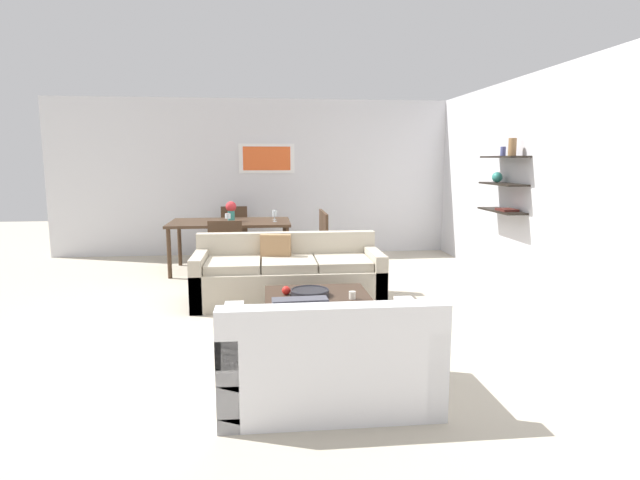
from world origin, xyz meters
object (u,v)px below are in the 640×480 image
object	(u,v)px
dining_chair_head	(234,229)
wine_glass_head	(232,211)
dining_chair_right_far	(315,234)
centerpiece_vase	(231,209)
loveseat_white	(327,360)
wine_glass_right_near	(275,214)
coffee_table	(318,317)
dining_chair_right_near	(318,238)
wine_glass_foot	(228,216)
sofa_beige	(288,277)
dining_table	(230,226)
dining_chair_foot	(226,248)
wine_glass_right_far	(274,213)
decorative_bowl	(310,292)
apple_on_coffee_table	(286,290)
candle_jar	(352,295)

from	to	relation	value
dining_chair_head	wine_glass_head	distance (m)	0.59
dining_chair_right_far	centerpiece_vase	size ratio (longest dim) A/B	2.94
loveseat_white	wine_glass_right_near	distance (m)	4.31
coffee_table	dining_chair_right_near	distance (m)	2.87
wine_glass_foot	centerpiece_vase	distance (m)	0.46
wine_glass_right_near	sofa_beige	bearing A→B (deg)	-86.01
dining_chair_right_near	dining_table	bearing A→B (deg)	169.89
dining_chair_foot	wine_glass_right_far	world-z (taller)	wine_glass_right_far
loveseat_white	dining_table	xyz separation A→B (m)	(-0.93, 4.40, 0.39)
dining_table	dining_chair_right_far	world-z (taller)	dining_chair_right_far
decorative_bowl	apple_on_coffee_table	xyz separation A→B (m)	(-0.22, 0.07, 0.01)
wine_glass_right_near	dining_chair_foot	bearing A→B (deg)	-129.98
dining_chair_right_near	centerpiece_vase	world-z (taller)	centerpiece_vase
dining_chair_right_near	wine_glass_right_far	distance (m)	0.80
coffee_table	centerpiece_vase	world-z (taller)	centerpiece_vase
wine_glass_foot	candle_jar	bearing A→B (deg)	-64.02
coffee_table	centerpiece_vase	size ratio (longest dim) A/B	3.41
candle_jar	wine_glass_head	size ratio (longest dim) A/B	0.46
decorative_bowl	dining_chair_head	world-z (taller)	dining_chair_head
loveseat_white	dining_chair_right_far	xyz separation A→B (m)	(0.36, 4.63, 0.21)
wine_glass_foot	apple_on_coffee_table	bearing A→B (deg)	-74.01
dining_table	wine_glass_foot	xyz separation A→B (m)	(-0.00, -0.45, 0.19)
dining_chair_foot	wine_glass_foot	world-z (taller)	wine_glass_foot
wine_glass_right_near	centerpiece_vase	distance (m)	0.66
loveseat_white	decorative_bowl	distance (m)	1.39
candle_jar	wine_glass_right_near	world-z (taller)	wine_glass_right_near
decorative_bowl	dining_table	bearing A→B (deg)	107.29
sofa_beige	dining_chair_foot	world-z (taller)	dining_chair_foot
loveseat_white	candle_jar	bearing A→B (deg)	72.54
sofa_beige	apple_on_coffee_table	distance (m)	1.14
loveseat_white	apple_on_coffee_table	distance (m)	1.47
dining_chair_foot	wine_glass_right_near	xyz separation A→B (m)	(0.67, 0.79, 0.36)
dining_chair_head	wine_glass_head	xyz separation A→B (m)	(-0.00, -0.47, 0.36)
dining_chair_head	wine_glass_right_far	world-z (taller)	wine_glass_right_far
coffee_table	dining_chair_head	world-z (taller)	dining_chair_head
dining_chair_head	dining_chair_foot	size ratio (longest dim) A/B	1.00
coffee_table	dining_chair_foot	bearing A→B (deg)	115.17
dining_chair_foot	centerpiece_vase	world-z (taller)	centerpiece_vase
coffee_table	wine_glass_foot	bearing A→B (deg)	111.11
candle_jar	wine_glass_head	world-z (taller)	wine_glass_head
dining_chair_right_near	wine_glass_head	distance (m)	1.51
sofa_beige	wine_glass_right_near	distance (m)	1.78
sofa_beige	dining_table	size ratio (longest dim) A/B	1.23
coffee_table	candle_jar	distance (m)	0.40
dining_chair_head	wine_glass_right_near	world-z (taller)	wine_glass_right_near
wine_glass_right_far	wine_glass_head	distance (m)	0.74
candle_jar	dining_chair_right_near	size ratio (longest dim) A/B	0.08
dining_chair_head	apple_on_coffee_table	bearing A→B (deg)	-79.54
sofa_beige	wine_glass_right_far	distance (m)	2.02
loveseat_white	candle_jar	world-z (taller)	loveseat_white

